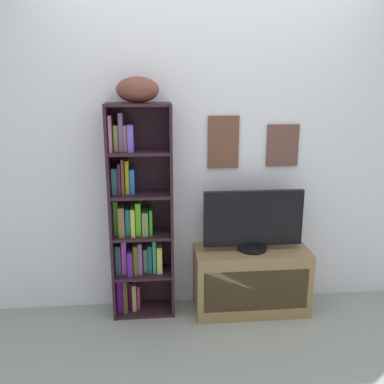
{
  "coord_description": "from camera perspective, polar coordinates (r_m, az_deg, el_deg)",
  "views": [
    {
      "loc": [
        -0.41,
        -2.02,
        1.77
      ],
      "look_at": [
        -0.14,
        0.85,
        0.99
      ],
      "focal_mm": 39.6,
      "sensor_mm": 36.0,
      "label": 1
    }
  ],
  "objects": [
    {
      "name": "back_wall",
      "position": [
        3.22,
        2.1,
        6.24
      ],
      "size": [
        4.8,
        0.08,
        2.55
      ],
      "color": "silver",
      "rests_on": "ground"
    },
    {
      "name": "football",
      "position": [
        3.0,
        -7.35,
        13.51
      ],
      "size": [
        0.32,
        0.21,
        0.18
      ],
      "primitive_type": "ellipsoid",
      "rotation": [
        0.0,
        0.0,
        -0.13
      ],
      "color": "brown",
      "rests_on": "bookshelf"
    },
    {
      "name": "television",
      "position": [
        3.2,
        8.24,
        -3.91
      ],
      "size": [
        0.75,
        0.22,
        0.46
      ],
      "color": "black",
      "rests_on": "tv_stand"
    },
    {
      "name": "tv_stand",
      "position": [
        3.39,
        7.94,
        -11.64
      ],
      "size": [
        0.87,
        0.37,
        0.51
      ],
      "color": "olive",
      "rests_on": "ground"
    },
    {
      "name": "bookshelf",
      "position": [
        3.2,
        -7.52,
        -3.79
      ],
      "size": [
        0.46,
        0.26,
        1.6
      ],
      "color": "#2D1922",
      "rests_on": "ground"
    }
  ]
}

